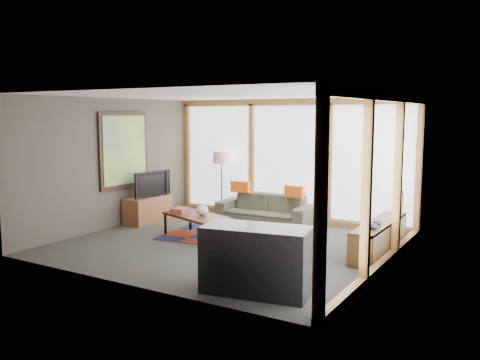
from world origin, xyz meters
The scene contains 17 objects.
ground centered at (0.00, 0.00, 0.00)m, with size 5.50×5.50×0.00m, color #2D2D2B.
room_envelope centered at (0.49, 0.56, 1.54)m, with size 5.52×5.02×2.62m.
rug centered at (-0.09, 0.67, 0.01)m, with size 2.84×1.82×0.01m, color maroon.
sofa centered at (-0.31, 1.95, 0.30)m, with size 2.03×0.80×0.59m, color #36392B.
pillow_left centered at (-0.95, 1.99, 0.71)m, with size 0.43×0.13×0.23m, color #DA5813.
pillow_right centered at (0.35, 1.99, 0.71)m, with size 0.42×0.13×0.23m, color #DA5813.
floor_lamp centered at (-1.51, 2.11, 0.72)m, with size 0.36×0.36×1.45m, color #2E2318, non-canonical shape.
coffee_table centered at (-0.75, 0.09, 0.22)m, with size 1.31×0.66×0.44m, color black, non-canonical shape.
book_stack centered at (-1.09, 0.04, 0.49)m, with size 0.25×0.31×0.10m, color brown.
vase centered at (-0.63, 0.11, 0.53)m, with size 0.22×0.22×0.19m, color beige.
bookshelf centered at (2.43, 0.80, 0.26)m, with size 0.38×2.08×0.52m, color black, non-canonical shape.
bowl_a centered at (2.48, 0.23, 0.57)m, with size 0.18×0.18×0.09m, color black.
bowl_b centered at (2.45, 0.56, 0.56)m, with size 0.16×0.16×0.08m, color black.
shelf_picture centered at (2.58, 1.52, 0.73)m, with size 0.04×0.32×0.42m, color black.
tv_console centered at (-2.47, 0.72, 0.28)m, with size 0.46×1.10×0.55m, color brown.
television centered at (-2.42, 0.73, 0.82)m, with size 0.94×0.12×0.54m, color black.
bar_counter centered at (1.61, -1.87, 0.43)m, with size 1.36×0.64×0.86m, color black.
Camera 1 is at (4.66, -7.37, 2.28)m, focal length 38.00 mm.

